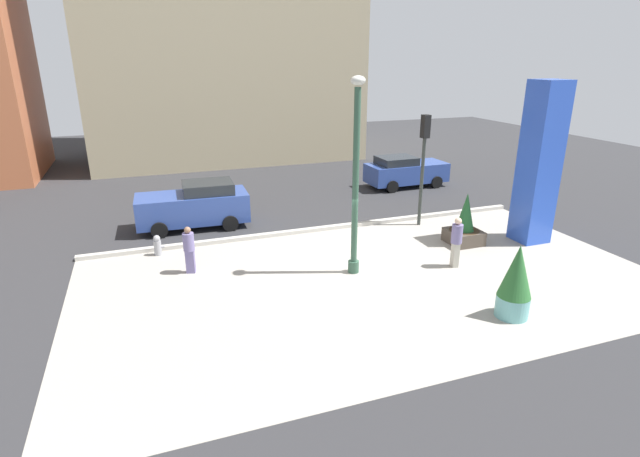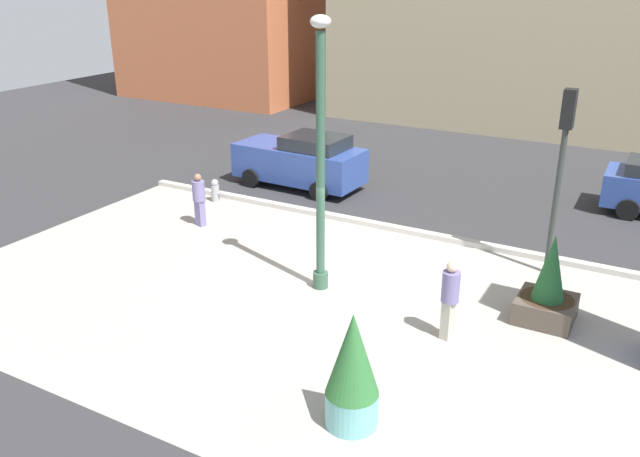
# 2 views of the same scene
# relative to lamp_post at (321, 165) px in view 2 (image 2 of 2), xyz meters

# --- Properties ---
(ground_plane) EXTENTS (60.00, 60.00, 0.00)m
(ground_plane) POSITION_rel_lamp_post_xyz_m (0.33, 5.03, -3.00)
(ground_plane) COLOR #2D2D30
(plaza_pavement) EXTENTS (18.00, 10.00, 0.02)m
(plaza_pavement) POSITION_rel_lamp_post_xyz_m (0.33, -0.97, -3.00)
(plaza_pavement) COLOR #9E998E
(plaza_pavement) RESTS_ON ground_plane
(curb_strip) EXTENTS (18.00, 0.24, 0.16)m
(curb_strip) POSITION_rel_lamp_post_xyz_m (0.33, 4.15, -2.92)
(curb_strip) COLOR #B7B2A8
(curb_strip) RESTS_ON ground_plane
(lamp_post) EXTENTS (0.44, 0.44, 6.17)m
(lamp_post) POSITION_rel_lamp_post_xyz_m (0.00, 0.00, 0.00)
(lamp_post) COLOR #335642
(lamp_post) RESTS_ON ground_plane
(potted_plant_curbside) EXTENTS (0.89, 0.89, 2.08)m
(potted_plant_curbside) POSITION_rel_lamp_post_xyz_m (2.87, -4.11, -1.97)
(potted_plant_curbside) COLOR #6BB2B2
(potted_plant_curbside) RESTS_ON ground_plane
(potted_plant_near_right) EXTENTS (1.19, 1.19, 1.97)m
(potted_plant_near_right) POSITION_rel_lamp_post_xyz_m (4.95, 0.99, -2.28)
(potted_plant_near_right) COLOR #4C4238
(potted_plant_near_right) RESTS_ON ground_plane
(fire_hydrant) EXTENTS (0.36, 0.26, 0.75)m
(fire_hydrant) POSITION_rel_lamp_post_xyz_m (-5.93, 3.70, -2.64)
(fire_hydrant) COLOR #99999E
(fire_hydrant) RESTS_ON ground_plane
(traffic_light_far_side) EXTENTS (0.28, 0.42, 4.53)m
(traffic_light_far_side) POSITION_rel_lamp_post_xyz_m (4.49, 3.46, 0.04)
(traffic_light_far_side) COLOR #333833
(traffic_light_far_side) RESTS_ON ground_plane
(car_curb_west) EXTENTS (4.48, 2.19, 1.86)m
(car_curb_west) POSITION_rel_lamp_post_xyz_m (-4.30, 6.36, -2.07)
(car_curb_west) COLOR #2D4793
(car_curb_west) RESTS_ON ground_plane
(pedestrian_crossing) EXTENTS (0.43, 0.43, 1.72)m
(pedestrian_crossing) POSITION_rel_lamp_post_xyz_m (3.37, -0.74, -2.04)
(pedestrian_crossing) COLOR #B2AD9E
(pedestrian_crossing) RESTS_ON ground_plane
(pedestrian_on_sidewalk) EXTENTS (0.45, 0.45, 1.59)m
(pedestrian_on_sidewalk) POSITION_rel_lamp_post_xyz_m (-5.00, 1.77, -2.13)
(pedestrian_on_sidewalk) COLOR slate
(pedestrian_on_sidewalk) RESTS_ON ground_plane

